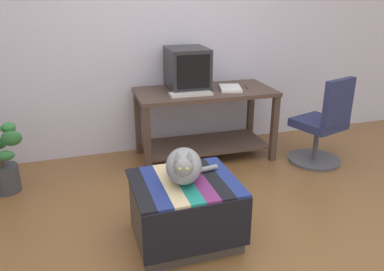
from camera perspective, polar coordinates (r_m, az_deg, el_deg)
ground_plane at (r=2.67m, az=5.59°, el=-17.52°), size 14.00×14.00×0.00m
back_wall at (r=4.07m, az=-5.52°, el=15.79°), size 8.00×0.10×2.60m
desk at (r=3.90m, az=1.89°, el=3.52°), size 1.38×0.69×0.72m
tv_monitor at (r=3.85m, az=-0.72°, el=9.86°), size 0.40×0.47×0.41m
keyboard at (r=3.65m, az=-0.18°, el=6.21°), size 0.41×0.17×0.02m
book at (r=3.88m, az=5.70°, el=7.01°), size 0.27×0.33×0.03m
ottoman_with_blanket at (r=2.70m, az=-1.09°, el=-11.07°), size 0.70×0.63×0.45m
cat at (r=2.54m, az=-1.20°, el=-4.50°), size 0.44×0.42×0.28m
potted_plant at (r=3.65m, az=-26.40°, el=-3.44°), size 0.36×0.38×0.60m
office_chair at (r=3.98m, az=18.85°, el=1.16°), size 0.53×0.53×0.89m
pen at (r=3.97m, az=8.02°, el=7.12°), size 0.04×0.14×0.01m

